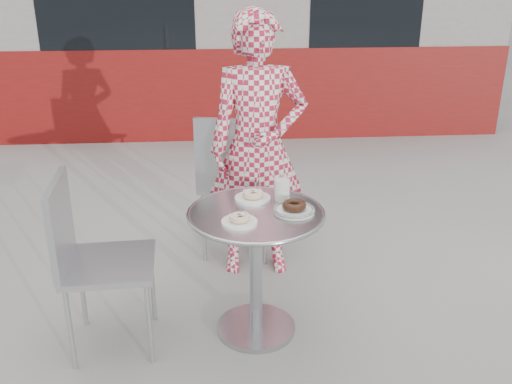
{
  "coord_description": "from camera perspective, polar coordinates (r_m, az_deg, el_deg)",
  "views": [
    {
      "loc": [
        -0.24,
        -2.55,
        1.86
      ],
      "look_at": [
        -0.03,
        0.12,
        0.77
      ],
      "focal_mm": 40.0,
      "sensor_mm": 36.0,
      "label": 1
    }
  ],
  "objects": [
    {
      "name": "chair_left",
      "position": [
        3.04,
        -14.39,
        -10.06
      ],
      "size": [
        0.46,
        0.46,
        0.92
      ],
      "rotation": [
        0.0,
        0.0,
        1.62
      ],
      "color": "#AAADB2",
      "rests_on": "ground"
    },
    {
      "name": "ground",
      "position": [
        3.17,
        0.76,
        -13.95
      ],
      "size": [
        60.0,
        60.0,
        0.0
      ],
      "primitive_type": "plane",
      "color": "#A7A49F",
      "rests_on": "ground"
    },
    {
      "name": "milk_cup",
      "position": [
        2.96,
        2.63,
        0.33
      ],
      "size": [
        0.08,
        0.08,
        0.13
      ],
      "rotation": [
        0.0,
        0.0,
        -0.39
      ],
      "color": "white",
      "rests_on": "bistro_table"
    },
    {
      "name": "seated_person",
      "position": [
        3.46,
        0.18,
        4.48
      ],
      "size": [
        0.6,
        0.4,
        1.63
      ],
      "primitive_type": "imported",
      "rotation": [
        0.0,
        0.0,
        0.01
      ],
      "color": "#A21830",
      "rests_on": "ground"
    },
    {
      "name": "chair_far",
      "position": [
        3.86,
        -1.81,
        -1.72
      ],
      "size": [
        0.55,
        0.55,
        0.99
      ],
      "rotation": [
        0.0,
        0.0,
        2.96
      ],
      "color": "#AAADB2",
      "rests_on": "ground"
    },
    {
      "name": "plate_checker",
      "position": [
        2.84,
        3.83,
        -1.66
      ],
      "size": [
        0.21,
        0.21,
        0.05
      ],
      "rotation": [
        0.0,
        0.0,
        -0.09
      ],
      "color": "white",
      "rests_on": "bistro_table"
    },
    {
      "name": "plate_far",
      "position": [
        2.98,
        -0.33,
        -0.41
      ],
      "size": [
        0.19,
        0.19,
        0.05
      ],
      "rotation": [
        0.0,
        0.0,
        0.03
      ],
      "color": "white",
      "rests_on": "bistro_table"
    },
    {
      "name": "plate_near",
      "position": [
        2.71,
        -1.68,
        -2.78
      ],
      "size": [
        0.17,
        0.17,
        0.04
      ],
      "rotation": [
        0.0,
        0.0,
        0.3
      ],
      "color": "white",
      "rests_on": "bistro_table"
    },
    {
      "name": "bistro_table",
      "position": [
        2.91,
        0.0,
        -5.07
      ],
      "size": [
        0.7,
        0.7,
        0.71
      ],
      "rotation": [
        0.0,
        0.0,
        0.18
      ],
      "color": "silver",
      "rests_on": "ground"
    }
  ]
}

